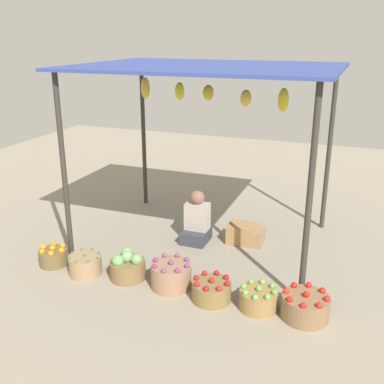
{
  "coord_description": "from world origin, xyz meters",
  "views": [
    {
      "loc": [
        2.01,
        -5.81,
        2.9
      ],
      "look_at": [
        0.0,
        -0.57,
        0.95
      ],
      "focal_mm": 42.67,
      "sensor_mm": 36.0,
      "label": 1
    }
  ],
  "objects_px": {
    "basket_cabbages": "(128,267)",
    "wooden_crate_near_vendor": "(251,236)",
    "basket_red_apples": "(212,290)",
    "basket_red_tomatoes": "(305,306)",
    "wooden_crate_stacked_rear": "(242,233)",
    "basket_green_apples": "(258,299)",
    "vendor_person": "(197,222)",
    "basket_green_chilies": "(85,265)",
    "basket_oranges": "(53,256)",
    "basket_purple_onions": "(171,275)"
  },
  "relations": [
    {
      "from": "basket_green_apples",
      "to": "basket_red_tomatoes",
      "type": "distance_m",
      "value": 0.51
    },
    {
      "from": "basket_cabbages",
      "to": "wooden_crate_stacked_rear",
      "type": "xyz_separation_m",
      "value": [
        1.05,
        1.52,
        -0.02
      ]
    },
    {
      "from": "basket_green_chilies",
      "to": "basket_green_apples",
      "type": "xyz_separation_m",
      "value": [
        2.24,
        0.02,
        -0.01
      ]
    },
    {
      "from": "basket_red_apples",
      "to": "basket_red_tomatoes",
      "type": "relative_size",
      "value": 0.88
    },
    {
      "from": "basket_cabbages",
      "to": "basket_green_apples",
      "type": "xyz_separation_m",
      "value": [
        1.68,
        -0.07,
        -0.04
      ]
    },
    {
      "from": "basket_red_apples",
      "to": "wooden_crate_near_vendor",
      "type": "relative_size",
      "value": 1.27
    },
    {
      "from": "basket_oranges",
      "to": "wooden_crate_stacked_rear",
      "type": "distance_m",
      "value": 2.65
    },
    {
      "from": "basket_oranges",
      "to": "basket_cabbages",
      "type": "bearing_deg",
      "value": 1.61
    },
    {
      "from": "wooden_crate_near_vendor",
      "to": "wooden_crate_stacked_rear",
      "type": "height_order",
      "value": "wooden_crate_stacked_rear"
    },
    {
      "from": "basket_green_apples",
      "to": "wooden_crate_near_vendor",
      "type": "bearing_deg",
      "value": 106.67
    },
    {
      "from": "basket_cabbages",
      "to": "basket_green_apples",
      "type": "relative_size",
      "value": 1.03
    },
    {
      "from": "basket_cabbages",
      "to": "wooden_crate_stacked_rear",
      "type": "distance_m",
      "value": 1.85
    },
    {
      "from": "basket_green_chilies",
      "to": "basket_green_apples",
      "type": "height_order",
      "value": "basket_green_apples"
    },
    {
      "from": "basket_green_chilies",
      "to": "basket_red_apples",
      "type": "bearing_deg",
      "value": 0.04
    },
    {
      "from": "vendor_person",
      "to": "basket_green_chilies",
      "type": "distance_m",
      "value": 1.74
    },
    {
      "from": "basket_green_apples",
      "to": "wooden_crate_stacked_rear",
      "type": "height_order",
      "value": "basket_green_apples"
    },
    {
      "from": "basket_red_apples",
      "to": "vendor_person",
      "type": "bearing_deg",
      "value": 116.5
    },
    {
      "from": "basket_red_tomatoes",
      "to": "wooden_crate_stacked_rear",
      "type": "relative_size",
      "value": 1.32
    },
    {
      "from": "basket_green_apples",
      "to": "wooden_crate_near_vendor",
      "type": "height_order",
      "value": "basket_green_apples"
    },
    {
      "from": "basket_green_chilies",
      "to": "wooden_crate_stacked_rear",
      "type": "xyz_separation_m",
      "value": [
        1.61,
        1.62,
        0.01
      ]
    },
    {
      "from": "basket_green_chilies",
      "to": "wooden_crate_near_vendor",
      "type": "height_order",
      "value": "basket_green_chilies"
    },
    {
      "from": "basket_green_chilies",
      "to": "wooden_crate_near_vendor",
      "type": "distance_m",
      "value": 2.39
    },
    {
      "from": "basket_green_chilies",
      "to": "wooden_crate_stacked_rear",
      "type": "distance_m",
      "value": 2.28
    },
    {
      "from": "vendor_person",
      "to": "basket_red_apples",
      "type": "distance_m",
      "value": 1.61
    },
    {
      "from": "basket_purple_onions",
      "to": "basket_red_apples",
      "type": "distance_m",
      "value": 0.56
    },
    {
      "from": "basket_green_chilies",
      "to": "basket_oranges",
      "type": "bearing_deg",
      "value": 173.23
    },
    {
      "from": "basket_red_apples",
      "to": "basket_red_tomatoes",
      "type": "xyz_separation_m",
      "value": [
        1.05,
        0.03,
        0.01
      ]
    },
    {
      "from": "basket_red_apples",
      "to": "wooden_crate_stacked_rear",
      "type": "bearing_deg",
      "value": 92.87
    },
    {
      "from": "basket_purple_onions",
      "to": "basket_green_apples",
      "type": "height_order",
      "value": "basket_purple_onions"
    },
    {
      "from": "basket_purple_onions",
      "to": "basket_red_tomatoes",
      "type": "relative_size",
      "value": 0.95
    },
    {
      "from": "basket_red_tomatoes",
      "to": "wooden_crate_stacked_rear",
      "type": "bearing_deg",
      "value": 125.54
    },
    {
      "from": "basket_oranges",
      "to": "basket_green_chilies",
      "type": "distance_m",
      "value": 0.54
    },
    {
      "from": "vendor_person",
      "to": "wooden_crate_near_vendor",
      "type": "height_order",
      "value": "vendor_person"
    },
    {
      "from": "basket_purple_onions",
      "to": "vendor_person",
      "type": "bearing_deg",
      "value": 97.02
    },
    {
      "from": "basket_green_chilies",
      "to": "basket_red_tomatoes",
      "type": "bearing_deg",
      "value": 0.69
    },
    {
      "from": "basket_red_apples",
      "to": "wooden_crate_stacked_rear",
      "type": "xyz_separation_m",
      "value": [
        -0.08,
        1.62,
        0.02
      ]
    },
    {
      "from": "basket_cabbages",
      "to": "wooden_crate_near_vendor",
      "type": "bearing_deg",
      "value": 52.06
    },
    {
      "from": "basket_red_tomatoes",
      "to": "wooden_crate_stacked_rear",
      "type": "xyz_separation_m",
      "value": [
        -1.13,
        1.59,
        0.0
      ]
    },
    {
      "from": "basket_green_chilies",
      "to": "wooden_crate_stacked_rear",
      "type": "bearing_deg",
      "value": 45.09
    },
    {
      "from": "vendor_person",
      "to": "basket_green_apples",
      "type": "distance_m",
      "value": 1.9
    },
    {
      "from": "wooden_crate_stacked_rear",
      "to": "basket_red_apples",
      "type": "bearing_deg",
      "value": -87.13
    },
    {
      "from": "vendor_person",
      "to": "basket_purple_onions",
      "type": "relative_size",
      "value": 1.59
    },
    {
      "from": "basket_green_chilies",
      "to": "basket_red_apples",
      "type": "xyz_separation_m",
      "value": [
        1.69,
        0.0,
        -0.0
      ]
    },
    {
      "from": "basket_red_apples",
      "to": "wooden_crate_near_vendor",
      "type": "bearing_deg",
      "value": 87.82
    },
    {
      "from": "basket_purple_onions",
      "to": "wooden_crate_stacked_rear",
      "type": "bearing_deg",
      "value": 72.83
    },
    {
      "from": "vendor_person",
      "to": "wooden_crate_near_vendor",
      "type": "bearing_deg",
      "value": 14.27
    },
    {
      "from": "wooden_crate_stacked_rear",
      "to": "basket_green_apples",
      "type": "bearing_deg",
      "value": -68.66
    },
    {
      "from": "basket_cabbages",
      "to": "basket_red_apples",
      "type": "bearing_deg",
      "value": -4.7
    },
    {
      "from": "vendor_person",
      "to": "basket_cabbages",
      "type": "xyz_separation_m",
      "value": [
        -0.42,
        -1.34,
        -0.14
      ]
    },
    {
      "from": "basket_oranges",
      "to": "basket_green_chilies",
      "type": "xyz_separation_m",
      "value": [
        0.54,
        -0.06,
        0.01
      ]
    }
  ]
}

